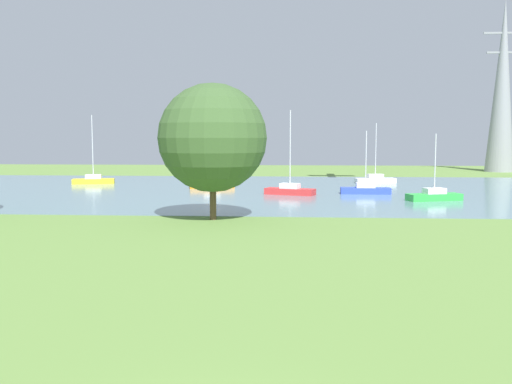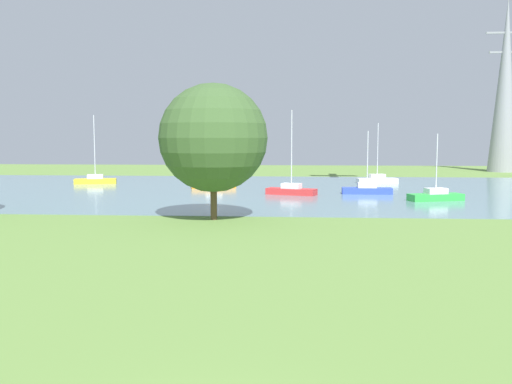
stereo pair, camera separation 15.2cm
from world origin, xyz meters
name	(u,v)px [view 1 (the left image)]	position (x,y,z in m)	size (l,w,h in m)	color
ground_plane	(266,237)	(0.00, 22.00, 0.00)	(160.00, 160.00, 0.00)	olive
water_surface	(279,190)	(0.00, 50.00, 0.01)	(140.00, 40.00, 0.02)	slate
sailboat_white	(375,179)	(11.29, 59.36, 0.47)	(4.99, 2.34, 7.18)	white
sailboat_green	(434,196)	(13.78, 40.97, 0.45)	(5.03, 2.86, 5.81)	green
sailboat_yellow	(93,180)	(-22.17, 56.20, 0.48)	(5.02, 2.68, 8.09)	yellow
sailboat_orange	(212,184)	(-7.34, 51.57, 0.47)	(5.02, 2.63, 7.71)	orange
sailboat_blue	(365,189)	(8.53, 46.47, 0.45)	(4.82, 1.55, 6.12)	blue
sailboat_red	(290,190)	(1.17, 45.14, 0.48)	(5.03, 3.02, 8.07)	red
tree_mid_shore	(213,138)	(-3.87, 28.48, 5.49)	(7.25, 7.25, 9.12)	brown
electricity_pylon	(502,86)	(34.31, 83.67, 13.62)	(6.40, 4.40, 27.21)	gray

